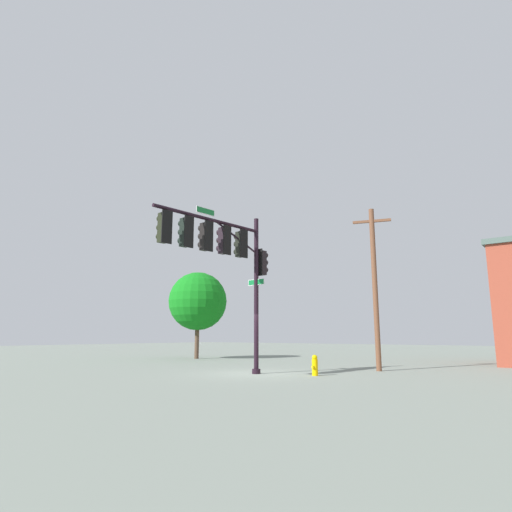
% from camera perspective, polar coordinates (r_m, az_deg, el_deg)
% --- Properties ---
extents(ground_plane, '(120.00, 120.00, 0.00)m').
position_cam_1_polar(ground_plane, '(18.92, 0.04, -15.34)').
color(ground_plane, gray).
extents(signal_pole_assembly, '(6.13, 1.29, 6.80)m').
position_cam_1_polar(signal_pole_assembly, '(17.79, -4.36, 0.61)').
color(signal_pole_assembly, black).
rests_on(signal_pole_assembly, ground_plane).
extents(utility_pole, '(0.69, 1.74, 7.67)m').
position_cam_1_polar(utility_pole, '(21.16, 15.47, -3.57)').
color(utility_pole, brown).
rests_on(utility_pole, ground_plane).
extents(fire_hydrant, '(0.33, 0.24, 0.83)m').
position_cam_1_polar(fire_hydrant, '(18.14, 7.80, -14.16)').
color(fire_hydrant, '#EFB803').
rests_on(fire_hydrant, ground_plane).
extents(tree_near, '(4.11, 4.11, 6.06)m').
position_cam_1_polar(tree_near, '(31.04, -7.72, -5.95)').
color(tree_near, '#503B2B').
rests_on(tree_near, ground_plane).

